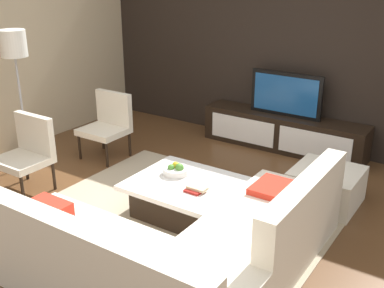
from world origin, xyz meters
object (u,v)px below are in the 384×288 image
accent_chair_near (28,149)px  fruit_bowl (176,170)px  coffee_table (185,197)px  accent_chair_far (108,121)px  floor_lamp (14,53)px  ottoman (326,187)px  sectional_couch (182,250)px  television (286,94)px  book_stack (196,189)px  media_console (283,132)px

accent_chair_near → fruit_bowl: accent_chair_near is taller
coffee_table → accent_chair_far: (-1.78, 0.77, 0.29)m
accent_chair_near → floor_lamp: size_ratio=0.50×
accent_chair_near → ottoman: size_ratio=1.24×
ottoman → accent_chair_far: bearing=-174.3°
sectional_couch → accent_chair_far: bearing=144.6°
coffee_table → television: bearing=87.5°
floor_lamp → accent_chair_near: bearing=-35.3°
television → book_stack: television is taller
coffee_table → accent_chair_near: size_ratio=1.24×
accent_chair_near → floor_lamp: floor_lamp is taller
media_console → floor_lamp: size_ratio=1.33×
ottoman → fruit_bowl: bearing=-144.0°
sectional_couch → floor_lamp: (-3.04, 0.85, 1.18)m
sectional_couch → book_stack: size_ratio=11.90×
media_console → accent_chair_far: accent_chair_far is taller
television → coffee_table: size_ratio=0.94×
accent_chair_near → coffee_table: bearing=25.7°
floor_lamp → fruit_bowl: size_ratio=6.22×
television → ottoman: television is taller
television → accent_chair_far: 2.44m
sectional_couch → book_stack: 0.90m
accent_chair_near → fruit_bowl: size_ratio=3.11×
coffee_table → floor_lamp: floor_lamp is taller
floor_lamp → media_console: bearing=43.1°
sectional_couch → accent_chair_far: (-2.38, 1.69, 0.20)m
book_stack → television: bearing=92.8°
ottoman → fruit_bowl: fruit_bowl is taller
accent_chair_near → ottoman: bearing=38.3°
media_console → coffee_table: (-0.10, -2.30, -0.05)m
television → book_stack: 2.45m
coffee_table → accent_chair_far: 1.96m
media_console → floor_lamp: bearing=-136.9°
sectional_couch → accent_chair_near: accent_chair_near is taller
accent_chair_far → book_stack: size_ratio=4.25×
fruit_bowl → accent_chair_far: accent_chair_far is taller
sectional_couch → fruit_bowl: (-0.79, 1.02, 0.14)m
media_console → television: size_ratio=2.28×
media_console → accent_chair_far: bearing=-140.9°
media_console → book_stack: media_console is taller
media_console → ottoman: 1.62m
media_console → book_stack: size_ratio=11.33×
fruit_bowl → media_console: bearing=82.8°
ottoman → media_console: bearing=130.2°
accent_chair_far → ottoman: bearing=-2.1°
floor_lamp → ottoman: bearing=17.5°
television → accent_chair_far: television is taller
floor_lamp → fruit_bowl: (2.25, 0.17, -1.04)m
accent_chair_far → sectional_couch: bearing=-43.1°
floor_lamp → fruit_bowl: bearing=4.3°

